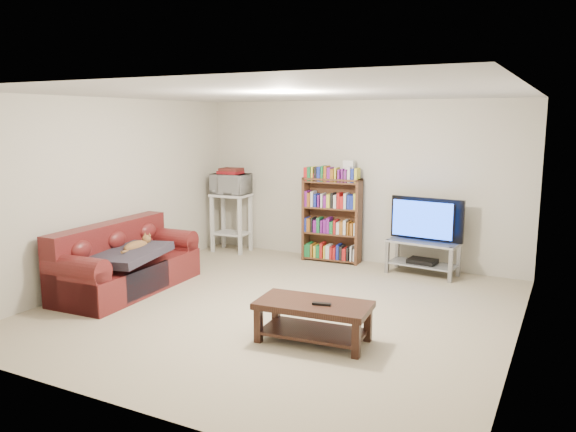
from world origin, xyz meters
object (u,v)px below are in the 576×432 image
Objects in this scene: coffee_table at (313,314)px; bookshelf at (332,219)px; sofa at (123,266)px; tv_stand at (423,252)px.

coffee_table is 0.90× the size of bookshelf.
bookshelf is (1.78, 2.52, 0.35)m from sofa.
tv_stand reaches higher than coffee_table.
bookshelf is at bearing -178.99° from tv_stand.
tv_stand is 0.78× the size of bookshelf.
coffee_table is (2.84, -0.44, -0.02)m from sofa.
sofa is 1.57× the size of bookshelf.
tv_stand is at bearing 34.27° from sofa.
coffee_table is 1.15× the size of tv_stand.
coffee_table is 2.87m from tv_stand.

